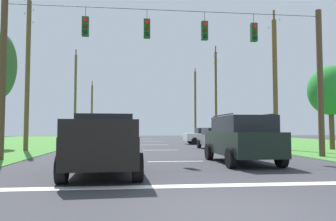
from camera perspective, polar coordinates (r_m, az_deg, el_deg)
ground_plane at (r=6.00m, az=12.83°, el=-17.34°), size 120.00×120.00×0.00m
stop_bar_stripe at (r=8.37m, az=7.05°, el=-13.32°), size 13.00×0.45×0.01m
lane_dash_0 at (r=14.22m, az=1.42°, el=-9.18°), size 2.50×0.15×0.01m
lane_dash_1 at (r=21.59m, az=-1.23°, el=-7.16°), size 2.50×0.15×0.01m
lane_dash_2 at (r=28.49m, az=-2.45°, el=-6.22°), size 2.50×0.15×0.01m
lane_dash_3 at (r=36.33m, az=-3.28°, el=-5.58°), size 2.50×0.15×0.01m
lane_dash_4 at (r=44.24m, az=-3.81°, el=-5.16°), size 2.50×0.15×0.01m
overhead_signal_span at (r=15.76m, az=0.51°, el=7.26°), size 16.11×0.31×7.74m
pickup_truck at (r=10.70m, az=-11.50°, el=-5.89°), size 2.49×5.49×1.95m
suv_black at (r=13.74m, az=13.10°, el=-4.88°), size 2.25×4.82×2.05m
distant_car_crossing_white at (r=30.18m, az=7.10°, el=-4.54°), size 4.37×2.16×1.52m
distant_car_oncoming at (r=22.58m, az=8.66°, el=-4.96°), size 2.07×4.32×1.52m
utility_pole_mid_right at (r=23.55m, az=18.79°, el=4.89°), size 0.33×1.85×9.91m
utility_pole_far_right at (r=37.78m, az=8.66°, el=3.10°), size 0.28×1.90×11.33m
utility_pole_near_left at (r=52.44m, az=4.96°, el=1.37°), size 0.33×1.60×11.54m
utility_pole_far_left at (r=23.03m, az=-24.03°, el=6.64°), size 0.30×1.91×10.78m
utility_pole_distant_right at (r=37.99m, az=-16.41°, el=2.68°), size 0.28×1.77×10.67m
utility_pole_distant_left at (r=52.66m, az=-13.61°, el=0.13°), size 0.31×1.91×9.26m
tree_roadside_right at (r=24.76m, az=27.34°, el=3.22°), size 3.07×3.07×5.87m
tree_roadside_far_right at (r=27.58m, az=-28.11°, el=7.12°), size 2.42×2.42×8.88m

